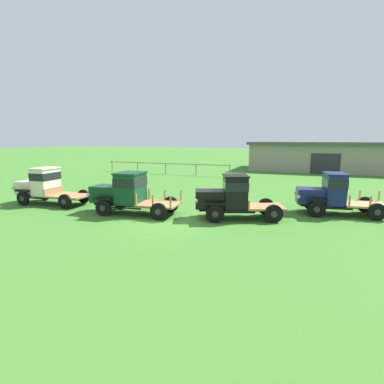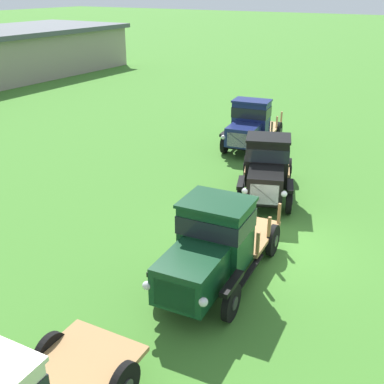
# 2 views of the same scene
# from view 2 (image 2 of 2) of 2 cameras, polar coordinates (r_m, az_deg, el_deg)

# --- Properties ---
(ground_plane) EXTENTS (240.00, 240.00, 0.00)m
(ground_plane) POSITION_cam_2_polar(r_m,az_deg,el_deg) (14.35, 9.12, -6.22)
(ground_plane) COLOR #3D7528
(vintage_truck_second_in_line) EXTENTS (5.17, 2.33, 2.30)m
(vintage_truck_second_in_line) POSITION_cam_2_polar(r_m,az_deg,el_deg) (11.72, 2.41, -6.32)
(vintage_truck_second_in_line) COLOR black
(vintage_truck_second_in_line) RESTS_ON ground
(vintage_truck_midrow_center) EXTENTS (4.80, 3.07, 2.28)m
(vintage_truck_midrow_center) POSITION_cam_2_polar(r_m,az_deg,el_deg) (16.76, 8.84, 2.74)
(vintage_truck_midrow_center) COLOR black
(vintage_truck_midrow_center) RESTS_ON ground
(vintage_truck_far_side) EXTENTS (4.81, 2.52, 2.28)m
(vintage_truck_far_side) POSITION_cam_2_polar(r_m,az_deg,el_deg) (22.10, 6.90, 7.85)
(vintage_truck_far_side) COLOR black
(vintage_truck_far_side) RESTS_ON ground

